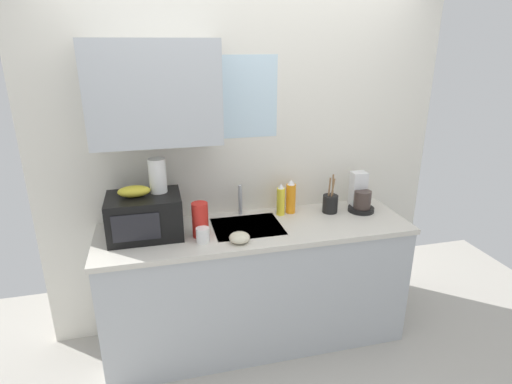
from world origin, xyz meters
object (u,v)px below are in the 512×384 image
dish_soap_bottle_yellow (281,200)px  cereal_canister (200,220)px  utensil_crock (330,203)px  paper_towel_roll (158,176)px  small_bowl (239,238)px  banana_bunch (134,191)px  microwave (145,216)px  coffee_maker (360,196)px  mug_white (203,235)px  dish_soap_bottle_orange (291,197)px

dish_soap_bottle_yellow → cereal_canister: (-0.60, -0.21, 0.00)m
cereal_canister → utensil_crock: 0.98m
paper_towel_roll → small_bowl: 0.65m
dish_soap_bottle_yellow → small_bowl: dish_soap_bottle_yellow is taller
banana_bunch → dish_soap_bottle_yellow: (0.99, 0.11, -0.19)m
microwave → banana_bunch: bearing=178.2°
microwave → coffee_maker: 1.54m
microwave → coffee_maker: bearing=2.2°
paper_towel_roll → dish_soap_bottle_yellow: (0.84, 0.06, -0.27)m
banana_bunch → cereal_canister: 0.45m
cereal_canister → mug_white: bearing=-88.4°
small_bowl → cereal_canister: bearing=146.0°
microwave → dish_soap_bottle_yellow: (0.94, 0.12, -0.02)m
banana_bunch → mug_white: size_ratio=2.11×
mug_white → dish_soap_bottle_yellow: bearing=26.9°
dish_soap_bottle_yellow → cereal_canister: size_ratio=1.04×
dish_soap_bottle_orange → small_bowl: (-0.46, -0.39, -0.09)m
banana_bunch → small_bowl: banana_bunch is taller
coffee_maker → banana_bunch: bearing=-177.9°
microwave → small_bowl: (0.56, -0.25, -0.10)m
mug_white → dish_soap_bottle_orange: bearing=25.5°
dish_soap_bottle_yellow → utensil_crock: utensil_crock is taller
dish_soap_bottle_yellow → dish_soap_bottle_orange: size_ratio=0.94×
banana_bunch → microwave: bearing=-1.8°
dish_soap_bottle_yellow → small_bowl: bearing=-136.2°
dish_soap_bottle_orange → cereal_canister: size_ratio=1.10×
microwave → mug_white: bearing=-28.8°
paper_towel_roll → cereal_canister: (0.24, -0.15, -0.27)m
microwave → banana_bunch: (-0.05, 0.00, 0.17)m
small_bowl → coffee_maker: bearing=17.6°
banana_bunch → dish_soap_bottle_orange: size_ratio=0.80×
microwave → cereal_canister: (0.34, -0.10, -0.02)m
small_bowl → microwave: bearing=156.2°
cereal_canister → small_bowl: cereal_canister is taller
utensil_crock → small_bowl: 0.81m
coffee_maker → dish_soap_bottle_yellow: coffee_maker is taller
coffee_maker → cereal_canister: (-1.20, -0.16, 0.01)m
microwave → paper_towel_roll: 0.27m
utensil_crock → small_bowl: bearing=-156.8°
utensil_crock → dish_soap_bottle_orange: bearing=166.9°
microwave → small_bowl: size_ratio=3.54×
dish_soap_bottle_orange → mug_white: (-0.68, -0.33, -0.07)m
coffee_maker → paper_towel_roll: bearing=-179.7°
paper_towel_roll → coffee_maker: size_ratio=0.79×
utensil_crock → dish_soap_bottle_yellow: bearing=173.1°
paper_towel_roll → dish_soap_bottle_yellow: paper_towel_roll is taller
dish_soap_bottle_yellow → mug_white: dish_soap_bottle_yellow is taller
banana_bunch → dish_soap_bottle_yellow: 1.02m
microwave → utensil_crock: (1.31, 0.07, -0.06)m
coffee_maker → cereal_canister: bearing=-172.5°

